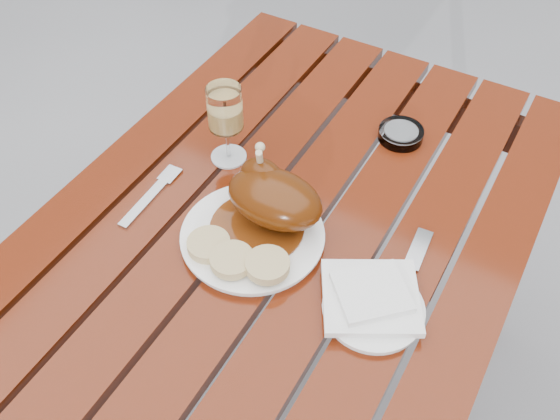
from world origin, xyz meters
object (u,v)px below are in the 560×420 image
(table, at_px, (281,336))
(wine_glass, at_px, (226,125))
(dinner_plate, at_px, (253,237))
(ashtray, at_px, (401,134))
(side_plate, at_px, (373,309))

(table, xyz_separation_m, wine_glass, (-0.18, 0.10, 0.46))
(dinner_plate, relative_size, wine_glass, 1.52)
(dinner_plate, height_order, ashtray, ashtray)
(table, xyz_separation_m, side_plate, (0.21, -0.09, 0.38))
(ashtray, bearing_deg, dinner_plate, -107.73)
(side_plate, height_order, ashtray, ashtray)
(wine_glass, relative_size, ashtray, 1.81)
(wine_glass, height_order, side_plate, wine_glass)
(dinner_plate, relative_size, ashtray, 2.76)
(dinner_plate, bearing_deg, ashtray, 72.27)
(side_plate, distance_m, ashtray, 0.42)
(table, relative_size, side_plate, 7.45)
(table, height_order, side_plate, side_plate)
(wine_glass, bearing_deg, ashtray, 39.04)
(wine_glass, bearing_deg, side_plate, -25.71)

